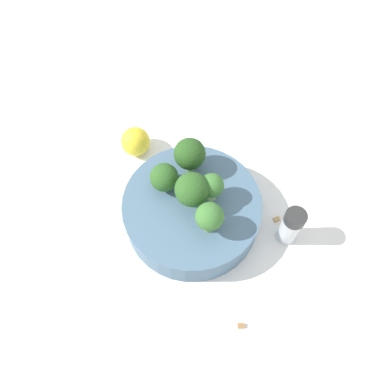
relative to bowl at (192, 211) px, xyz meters
The scene contains 12 objects.
ground_plane 0.03m from the bowl, ahead, with size 3.00×3.00×0.00m, color white.
bowl is the anchor object (origin of this frame).
broccoli_floret_0 0.08m from the bowl, 144.95° to the right, with size 0.04×0.04×0.06m.
broccoli_floret_1 0.06m from the bowl, 100.53° to the right, with size 0.05×0.05×0.06m.
broccoli_floret_2 0.09m from the bowl, ahead, with size 0.05×0.05×0.06m.
broccoli_floret_3 0.07m from the bowl, 60.80° to the left, with size 0.04×0.04×0.05m.
broccoli_floret_4 0.07m from the bowl, 66.68° to the right, with size 0.04×0.04×0.05m.
pepper_shaker 0.15m from the bowl, 96.98° to the right, with size 0.03×0.03×0.08m.
lemon_wedge 0.17m from the bowl, 41.34° to the left, with size 0.05×0.05×0.05m, color yellow.
almond_crumb_0 0.18m from the bowl, 152.45° to the right, with size 0.01×0.01×0.01m, color olive.
almond_crumb_1 0.14m from the bowl, 21.88° to the left, with size 0.01×0.00×0.01m, color olive.
almond_crumb_2 0.14m from the bowl, 86.17° to the right, with size 0.01×0.01×0.01m, color tan.
Camera 1 is at (-0.26, -0.02, 0.55)m, focal length 35.00 mm.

